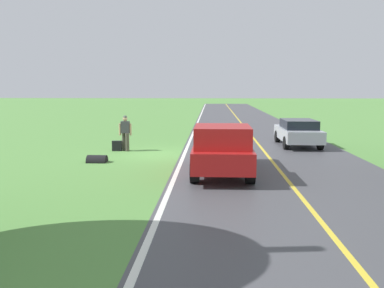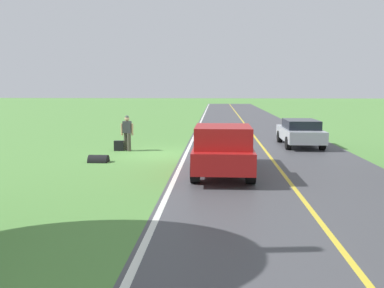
{
  "view_description": "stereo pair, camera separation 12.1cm",
  "coord_description": "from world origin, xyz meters",
  "px_view_note": "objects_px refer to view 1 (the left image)",
  "views": [
    {
      "loc": [
        -2.57,
        18.85,
        3.1
      ],
      "look_at": [
        -1.99,
        7.05,
        1.47
      ],
      "focal_mm": 38.55,
      "sensor_mm": 36.0,
      "label": 1
    },
    {
      "loc": [
        -2.69,
        18.84,
        3.1
      ],
      "look_at": [
        -1.99,
        7.05,
        1.47
      ],
      "focal_mm": 38.55,
      "sensor_mm": 36.0,
      "label": 2
    }
  ],
  "objects_px": {
    "hitchhiker_walking": "(125,131)",
    "sedan_near_oncoming": "(298,132)",
    "suitcase_carried": "(117,146)",
    "pickup_truck_passing": "(222,147)"
  },
  "relations": [
    {
      "from": "hitchhiker_walking",
      "to": "suitcase_carried",
      "type": "xyz_separation_m",
      "value": [
        0.42,
        0.09,
        -0.73
      ]
    },
    {
      "from": "suitcase_carried",
      "to": "sedan_near_oncoming",
      "type": "relative_size",
      "value": 0.11
    },
    {
      "from": "suitcase_carried",
      "to": "sedan_near_oncoming",
      "type": "height_order",
      "value": "sedan_near_oncoming"
    },
    {
      "from": "hitchhiker_walking",
      "to": "suitcase_carried",
      "type": "height_order",
      "value": "hitchhiker_walking"
    },
    {
      "from": "suitcase_carried",
      "to": "pickup_truck_passing",
      "type": "bearing_deg",
      "value": 43.21
    },
    {
      "from": "hitchhiker_walking",
      "to": "sedan_near_oncoming",
      "type": "xyz_separation_m",
      "value": [
        -8.81,
        -2.15,
        -0.23
      ]
    },
    {
      "from": "suitcase_carried",
      "to": "pickup_truck_passing",
      "type": "distance_m",
      "value": 7.26
    },
    {
      "from": "pickup_truck_passing",
      "to": "suitcase_carried",
      "type": "bearing_deg",
      "value": -46.06
    },
    {
      "from": "hitchhiker_walking",
      "to": "sedan_near_oncoming",
      "type": "relative_size",
      "value": 0.4
    },
    {
      "from": "hitchhiker_walking",
      "to": "pickup_truck_passing",
      "type": "bearing_deg",
      "value": 130.98
    }
  ]
}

